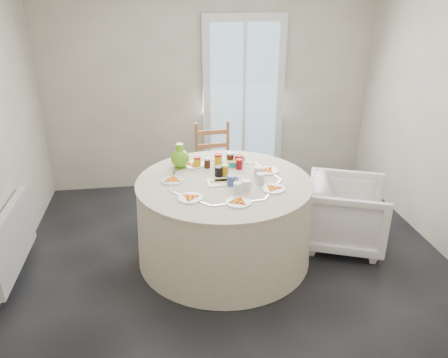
{
  "coord_description": "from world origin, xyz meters",
  "views": [
    {
      "loc": [
        -0.61,
        -3.25,
        2.37
      ],
      "look_at": [
        -0.09,
        0.26,
        0.8
      ],
      "focal_mm": 35.0,
      "sensor_mm": 36.0,
      "label": 1
    }
  ],
  "objects": [
    {
      "name": "mugs_glasses",
      "position": [
        0.06,
        0.26,
        0.81
      ],
      "size": [
        0.74,
        0.74,
        0.11
      ],
      "primitive_type": null,
      "rotation": [
        0.0,
        0.0,
        0.23
      ],
      "color": "#9D9D9C",
      "rests_on": "table"
    },
    {
      "name": "cheese_platter",
      "position": [
        -0.12,
        0.22,
        0.77
      ],
      "size": [
        0.26,
        0.18,
        0.03
      ],
      "primitive_type": null,
      "rotation": [
        0.0,
        0.0,
        0.07
      ],
      "color": "white",
      "rests_on": "table"
    },
    {
      "name": "butter_tub",
      "position": [
        0.04,
        0.59,
        0.79
      ],
      "size": [
        0.15,
        0.11,
        0.05
      ],
      "primitive_type": "cube",
      "rotation": [
        0.0,
        0.0,
        -0.11
      ],
      "color": "#0BA1A2",
      "rests_on": "table"
    },
    {
      "name": "wall_back",
      "position": [
        0.0,
        2.0,
        1.3
      ],
      "size": [
        4.0,
        0.02,
        2.6
      ],
      "primitive_type": "cube",
      "color": "#BCB5A3",
      "rests_on": "floor"
    },
    {
      "name": "wooden_chair",
      "position": [
        -0.03,
        1.37,
        0.47
      ],
      "size": [
        0.45,
        0.43,
        0.96
      ],
      "primitive_type": null,
      "rotation": [
        0.0,
        0.0,
        0.05
      ],
      "color": "#A76A3C",
      "rests_on": "floor"
    },
    {
      "name": "glass_door",
      "position": [
        0.4,
        1.95,
        1.05
      ],
      "size": [
        1.0,
        0.08,
        2.1
      ],
      "primitive_type": "cube",
      "color": "silver",
      "rests_on": "floor"
    },
    {
      "name": "floor",
      "position": [
        0.0,
        0.0,
        0.0
      ],
      "size": [
        4.0,
        4.0,
        0.0
      ],
      "primitive_type": "plane",
      "color": "black",
      "rests_on": "ground"
    },
    {
      "name": "green_pitcher",
      "position": [
        -0.46,
        0.64,
        0.87
      ],
      "size": [
        0.23,
        0.23,
        0.23
      ],
      "primitive_type": null,
      "rotation": [
        0.0,
        0.0,
        0.4
      ],
      "color": "#67B01A",
      "rests_on": "table"
    },
    {
      "name": "armchair",
      "position": [
        1.12,
        0.29,
        0.39
      ],
      "size": [
        0.9,
        0.93,
        0.75
      ],
      "primitive_type": "imported",
      "rotation": [
        0.0,
        0.0,
        1.19
      ],
      "color": "white",
      "rests_on": "floor"
    },
    {
      "name": "radiator",
      "position": [
        -1.94,
        0.2,
        0.38
      ],
      "size": [
        0.07,
        1.0,
        0.55
      ],
      "primitive_type": "cube",
      "color": "silver",
      "rests_on": "floor"
    },
    {
      "name": "jar_cluster",
      "position": [
        -0.11,
        0.56,
        0.82
      ],
      "size": [
        0.48,
        0.3,
        0.13
      ],
      "primitive_type": null,
      "rotation": [
        0.0,
        0.0,
        0.19
      ],
      "color": "#903A1B",
      "rests_on": "table"
    },
    {
      "name": "place_settings",
      "position": [
        -0.09,
        0.26,
        0.77
      ],
      "size": [
        1.32,
        1.32,
        0.02
      ],
      "primitive_type": null,
      "rotation": [
        0.0,
        0.0,
        -0.19
      ],
      "color": "white",
      "rests_on": "table"
    },
    {
      "name": "table",
      "position": [
        -0.09,
        0.26,
        0.38
      ],
      "size": [
        1.62,
        1.62,
        0.82
      ],
      "primitive_type": "cylinder",
      "color": "#F5E4D0",
      "rests_on": "floor"
    }
  ]
}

